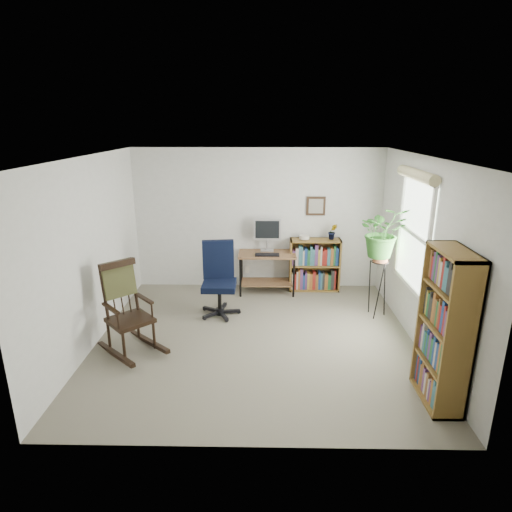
{
  "coord_description": "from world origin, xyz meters",
  "views": [
    {
      "loc": [
        0.1,
        -5.15,
        2.79
      ],
      "look_at": [
        0.0,
        0.4,
        1.05
      ],
      "focal_mm": 30.0,
      "sensor_mm": 36.0,
      "label": 1
    }
  ],
  "objects_px": {
    "desk": "(267,273)",
    "tall_bookshelf": "(445,329)",
    "rocking_chair": "(129,308)",
    "low_bookshelf": "(315,265)",
    "office_chair": "(219,280)"
  },
  "relations": [
    {
      "from": "desk",
      "to": "low_bookshelf",
      "type": "bearing_deg",
      "value": 8.36
    },
    {
      "from": "low_bookshelf",
      "to": "tall_bookshelf",
      "type": "relative_size",
      "value": 0.55
    },
    {
      "from": "office_chair",
      "to": "low_bookshelf",
      "type": "xyz_separation_m",
      "value": [
        1.53,
        1.05,
        -0.11
      ]
    },
    {
      "from": "rocking_chair",
      "to": "tall_bookshelf",
      "type": "relative_size",
      "value": 0.72
    },
    {
      "from": "desk",
      "to": "tall_bookshelf",
      "type": "xyz_separation_m",
      "value": [
        1.76,
        -2.96,
        0.47
      ]
    },
    {
      "from": "rocking_chair",
      "to": "tall_bookshelf",
      "type": "distance_m",
      "value": 3.61
    },
    {
      "from": "desk",
      "to": "office_chair",
      "type": "bearing_deg",
      "value": -127.6
    },
    {
      "from": "desk",
      "to": "low_bookshelf",
      "type": "relative_size",
      "value": 1.06
    },
    {
      "from": "office_chair",
      "to": "low_bookshelf",
      "type": "height_order",
      "value": "office_chair"
    },
    {
      "from": "rocking_chair",
      "to": "desk",
      "type": "bearing_deg",
      "value": 6.18
    },
    {
      "from": "rocking_chair",
      "to": "low_bookshelf",
      "type": "xyz_separation_m",
      "value": [
        2.54,
        2.14,
        -0.14
      ]
    },
    {
      "from": "tall_bookshelf",
      "to": "low_bookshelf",
      "type": "bearing_deg",
      "value": 106.99
    },
    {
      "from": "office_chair",
      "to": "low_bookshelf",
      "type": "distance_m",
      "value": 1.86
    },
    {
      "from": "rocking_chair",
      "to": "tall_bookshelf",
      "type": "xyz_separation_m",
      "value": [
        3.48,
        -0.94,
        0.23
      ]
    },
    {
      "from": "low_bookshelf",
      "to": "tall_bookshelf",
      "type": "xyz_separation_m",
      "value": [
        0.94,
        -3.08,
        0.37
      ]
    }
  ]
}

